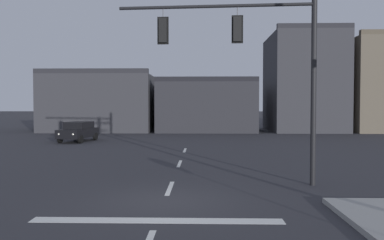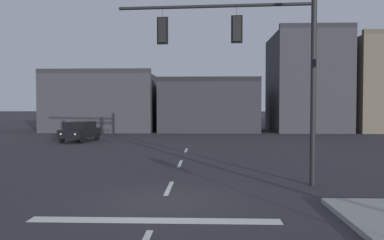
# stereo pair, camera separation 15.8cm
# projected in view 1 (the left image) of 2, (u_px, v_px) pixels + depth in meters

# --- Properties ---
(ground_plane) EXTENTS (400.00, 400.00, 0.00)m
(ground_plane) POSITION_uv_depth(u_px,v_px,m) (164.00, 202.00, 12.13)
(ground_plane) COLOR #2B2B30
(stop_bar_paint) EXTENTS (6.40, 0.50, 0.01)m
(stop_bar_paint) POSITION_uv_depth(u_px,v_px,m) (157.00, 220.00, 10.13)
(stop_bar_paint) COLOR silver
(stop_bar_paint) RESTS_ON ground
(lane_centreline) EXTENTS (0.16, 26.40, 0.01)m
(lane_centreline) POSITION_uv_depth(u_px,v_px,m) (170.00, 188.00, 14.13)
(lane_centreline) COLOR silver
(lane_centreline) RESTS_ON ground
(signal_mast_near_side) EXTENTS (7.25, 0.71, 7.22)m
(signal_mast_near_side) POSITION_uv_depth(u_px,v_px,m) (257.00, 53.00, 14.67)
(signal_mast_near_side) COLOR black
(signal_mast_near_side) RESTS_ON ground
(car_lot_nearside) EXTENTS (2.36, 4.61, 1.61)m
(car_lot_nearside) POSITION_uv_depth(u_px,v_px,m) (79.00, 131.00, 32.59)
(car_lot_nearside) COLOR black
(car_lot_nearside) RESTS_ON ground
(building_row) EXTENTS (55.72, 13.48, 11.42)m
(building_row) POSITION_uv_depth(u_px,v_px,m) (288.00, 94.00, 46.41)
(building_row) COLOR #38383D
(building_row) RESTS_ON ground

